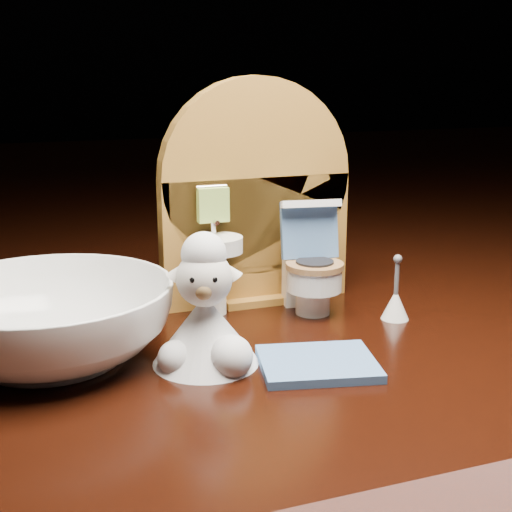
{
  "coord_description": "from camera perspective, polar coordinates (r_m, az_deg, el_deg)",
  "views": [
    {
      "loc": [
        -0.16,
        -0.38,
        0.15
      ],
      "look_at": [
        -0.02,
        0.01,
        0.05
      ],
      "focal_mm": 50.0,
      "sensor_mm": 36.0,
      "label": 1
    }
  ],
  "objects": [
    {
      "name": "backdrop_panel",
      "position": [
        0.48,
        -0.11,
        4.01
      ],
      "size": [
        0.13,
        0.05,
        0.15
      ],
      "color": "#A16C27",
      "rests_on": "ground"
    },
    {
      "name": "toy_toilet",
      "position": [
        0.47,
        4.4,
        -1.16
      ],
      "size": [
        0.04,
        0.05,
        0.07
      ],
      "rotation": [
        0.0,
        0.0,
        -0.16
      ],
      "color": "white",
      "rests_on": "ground"
    },
    {
      "name": "bath_mat",
      "position": [
        0.39,
        4.96,
        -8.57
      ],
      "size": [
        0.07,
        0.06,
        0.0
      ],
      "primitive_type": "cube",
      "rotation": [
        0.0,
        0.0,
        -0.22
      ],
      "color": "#466A9C",
      "rests_on": "ground"
    },
    {
      "name": "toilet_brush",
      "position": [
        0.46,
        11.1,
        -3.65
      ],
      "size": [
        0.02,
        0.02,
        0.04
      ],
      "color": "white",
      "rests_on": "ground"
    },
    {
      "name": "plush_lamb",
      "position": [
        0.38,
        -4.06,
        -5.05
      ],
      "size": [
        0.06,
        0.06,
        0.07
      ],
      "rotation": [
        0.0,
        0.0,
        -0.31
      ],
      "color": "silver",
      "rests_on": "ground"
    },
    {
      "name": "ceramic_bowl",
      "position": [
        0.4,
        -16.19,
        -5.12
      ],
      "size": [
        0.17,
        0.17,
        0.04
      ],
      "primitive_type": "imported",
      "rotation": [
        0.0,
        0.0,
        -0.32
      ],
      "color": "white",
      "rests_on": "ground"
    }
  ]
}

